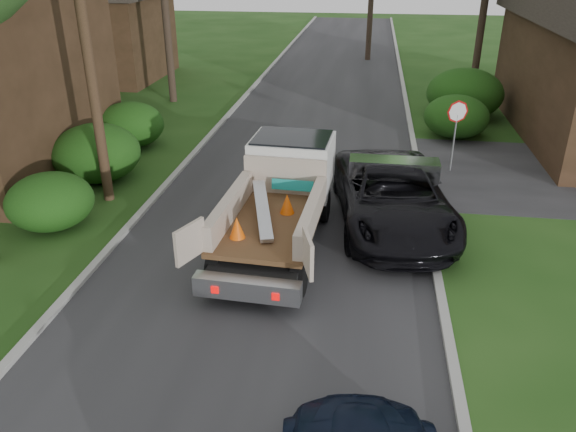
# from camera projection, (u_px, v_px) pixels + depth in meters

# --- Properties ---
(ground) EXTENTS (120.00, 120.00, 0.00)m
(ground) POSITION_uv_depth(u_px,v_px,m) (251.00, 306.00, 12.17)
(ground) COLOR #1B4012
(ground) RESTS_ON ground
(road) EXTENTS (8.00, 90.00, 0.02)m
(road) POSITION_uv_depth(u_px,v_px,m) (305.00, 154.00, 21.08)
(road) COLOR #28282B
(road) RESTS_ON ground
(curb_left) EXTENTS (0.20, 90.00, 0.12)m
(curb_left) POSITION_uv_depth(u_px,v_px,m) (199.00, 148.00, 21.59)
(curb_left) COLOR #9E9E99
(curb_left) RESTS_ON ground
(curb_right) EXTENTS (0.20, 90.00, 0.12)m
(curb_right) POSITION_uv_depth(u_px,v_px,m) (416.00, 158.00, 20.53)
(curb_right) COLOR #9E9E99
(curb_right) RESTS_ON ground
(stop_sign) EXTENTS (0.71, 0.32, 2.48)m
(stop_sign) POSITION_uv_depth(u_px,v_px,m) (456.00, 121.00, 18.75)
(stop_sign) COLOR slate
(stop_sign) RESTS_ON ground
(utility_pole) EXTENTS (2.42, 1.25, 10.00)m
(utility_pole) POSITION_uv_depth(u_px,v_px,m) (83.00, 24.00, 15.07)
(utility_pole) COLOR #382619
(utility_pole) RESTS_ON ground
(house_left_far) EXTENTS (7.56, 7.56, 6.00)m
(house_left_far) POSITION_uv_depth(u_px,v_px,m) (97.00, 24.00, 32.21)
(house_left_far) COLOR #332315
(house_left_far) RESTS_ON ground
(hedge_left_a) EXTENTS (2.34, 2.34, 1.53)m
(hedge_left_a) POSITION_uv_depth(u_px,v_px,m) (50.00, 201.00, 15.31)
(hedge_left_a) COLOR #113E0E
(hedge_left_a) RESTS_ON ground
(hedge_left_b) EXTENTS (2.86, 2.86, 1.87)m
(hedge_left_b) POSITION_uv_depth(u_px,v_px,m) (96.00, 153.00, 18.40)
(hedge_left_b) COLOR #113E0E
(hedge_left_b) RESTS_ON ground
(hedge_left_c) EXTENTS (2.60, 2.60, 1.70)m
(hedge_left_c) POSITION_uv_depth(u_px,v_px,m) (130.00, 125.00, 21.60)
(hedge_left_c) COLOR #113E0E
(hedge_left_c) RESTS_ON ground
(hedge_right_a) EXTENTS (2.60, 2.60, 1.70)m
(hedge_right_a) POSITION_uv_depth(u_px,v_px,m) (456.00, 117.00, 22.64)
(hedge_right_a) COLOR #113E0E
(hedge_right_a) RESTS_ON ground
(hedge_right_b) EXTENTS (3.38, 3.38, 2.21)m
(hedge_right_b) POSITION_uv_depth(u_px,v_px,m) (465.00, 93.00, 25.12)
(hedge_right_b) COLOR #113E0E
(hedge_right_b) RESTS_ON ground
(flatbed_truck) EXTENTS (2.89, 6.28, 2.33)m
(flatbed_truck) POSITION_uv_depth(u_px,v_px,m) (284.00, 188.00, 14.86)
(flatbed_truck) COLOR black
(flatbed_truck) RESTS_ON ground
(black_pickup) EXTENTS (3.72, 6.56, 1.73)m
(black_pickup) POSITION_uv_depth(u_px,v_px,m) (392.00, 196.00, 15.41)
(black_pickup) COLOR black
(black_pickup) RESTS_ON ground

